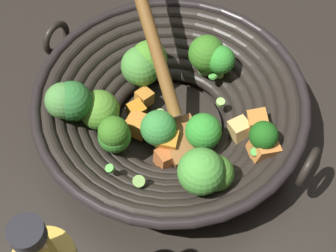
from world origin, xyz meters
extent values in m
plane|color=#28231E|center=(0.00, 0.00, 0.00)|extent=(4.00, 4.00, 0.00)
cylinder|color=black|center=(0.00, 0.00, 0.01)|extent=(0.15, 0.15, 0.01)
torus|color=black|center=(0.00, 0.00, 0.02)|extent=(0.20, 0.20, 0.02)
torus|color=black|center=(0.00, 0.00, 0.03)|extent=(0.23, 0.23, 0.02)
torus|color=black|center=(0.00, 0.00, 0.04)|extent=(0.25, 0.25, 0.02)
torus|color=black|center=(0.00, 0.00, 0.04)|extent=(0.28, 0.28, 0.02)
torus|color=black|center=(0.00, 0.00, 0.05)|extent=(0.30, 0.30, 0.02)
torus|color=black|center=(0.00, 0.00, 0.06)|extent=(0.33, 0.33, 0.02)
torus|color=black|center=(0.00, 0.00, 0.07)|extent=(0.36, 0.36, 0.02)
torus|color=black|center=(0.00, 0.00, 0.08)|extent=(0.38, 0.38, 0.01)
torus|color=black|center=(0.13, 0.15, 0.08)|extent=(0.05, 0.04, 0.05)
torus|color=black|center=(-0.13, -0.15, 0.08)|extent=(0.05, 0.04, 0.05)
cylinder|color=#579C37|center=(0.00, -0.10, 0.03)|extent=(0.03, 0.03, 0.02)
sphere|color=#56932E|center=(0.00, -0.10, 0.06)|extent=(0.06, 0.06, 0.06)
cylinder|color=#74AC51|center=(0.04, -0.08, 0.03)|extent=(0.02, 0.02, 0.02)
sphere|color=#39862C|center=(0.04, -0.08, 0.06)|extent=(0.04, 0.04, 0.04)
cylinder|color=#6CB43B|center=(0.00, -0.14, 0.07)|extent=(0.02, 0.02, 0.01)
sphere|color=#509243|center=(0.00, -0.14, 0.09)|extent=(0.05, 0.05, 0.05)
cylinder|color=#6EAB50|center=(-0.07, 0.06, 0.04)|extent=(0.03, 0.03, 0.02)
sphere|color=#397C21|center=(-0.07, 0.06, 0.07)|extent=(0.05, 0.05, 0.05)
cylinder|color=#6EAB3B|center=(0.08, 0.11, 0.07)|extent=(0.02, 0.02, 0.02)
sphere|color=#1D6018|center=(0.08, 0.11, 0.09)|extent=(0.04, 0.04, 0.04)
cylinder|color=#59993E|center=(0.00, -0.13, 0.06)|extent=(0.02, 0.02, 0.02)
sphere|color=#307632|center=(0.00, -0.13, 0.09)|extent=(0.05, 0.05, 0.05)
cylinder|color=#689A48|center=(0.03, -0.02, 0.02)|extent=(0.02, 0.02, 0.02)
sphere|color=#398E3D|center=(0.03, -0.02, 0.05)|extent=(0.05, 0.05, 0.05)
cylinder|color=#6B9F3C|center=(0.04, -0.08, 0.05)|extent=(0.02, 0.02, 0.02)
sphere|color=#3B7921|center=(0.04, -0.08, 0.07)|extent=(0.04, 0.04, 0.04)
cylinder|color=#85C257|center=(-0.08, -0.03, 0.02)|extent=(0.03, 0.03, 0.02)
sphere|color=#4F993C|center=(-0.08, -0.03, 0.06)|extent=(0.06, 0.06, 0.06)
cylinder|color=#6FA540|center=(-0.08, -0.02, 0.03)|extent=(0.03, 0.02, 0.02)
sphere|color=#539D2F|center=(-0.08, -0.02, 0.06)|extent=(0.05, 0.05, 0.05)
cylinder|color=#7CBD5B|center=(0.13, 0.04, 0.06)|extent=(0.03, 0.03, 0.02)
sphere|color=#4E922F|center=(0.13, 0.04, 0.08)|extent=(0.04, 0.04, 0.04)
cylinder|color=#78C349|center=(0.05, 0.04, 0.03)|extent=(0.02, 0.02, 0.02)
sphere|color=green|center=(0.05, 0.04, 0.06)|extent=(0.05, 0.05, 0.05)
cylinder|color=#61A341|center=(0.13, 0.02, 0.06)|extent=(0.02, 0.02, 0.02)
sphere|color=#4FA43C|center=(0.13, 0.02, 0.10)|extent=(0.06, 0.06, 0.06)
cylinder|color=#86C352|center=(-0.06, 0.08, 0.05)|extent=(0.02, 0.02, 0.02)
sphere|color=green|center=(-0.06, 0.08, 0.08)|extent=(0.04, 0.04, 0.04)
cube|color=#C67830|center=(0.05, 0.11, 0.07)|extent=(0.03, 0.03, 0.03)
cube|color=orange|center=(0.01, -0.05, 0.04)|extent=(0.04, 0.04, 0.03)
cube|color=orange|center=(-0.04, -0.03, 0.03)|extent=(0.03, 0.03, 0.02)
cube|color=orange|center=(0.09, 0.11, 0.07)|extent=(0.03, 0.04, 0.04)
cube|color=#EBB868|center=(0.05, 0.09, 0.05)|extent=(0.03, 0.03, 0.03)
cube|color=#C5791D|center=(-0.01, -0.05, 0.04)|extent=(0.03, 0.03, 0.02)
cube|color=#C56933|center=(0.07, -0.02, 0.03)|extent=(0.04, 0.03, 0.03)
cube|color=#BF7B22|center=(0.05, -0.01, 0.04)|extent=(0.04, 0.03, 0.03)
cylinder|color=#56B247|center=(0.10, 0.09, 0.08)|extent=(0.01, 0.01, 0.01)
cylinder|color=#6BC651|center=(-0.07, 0.06, 0.05)|extent=(0.02, 0.02, 0.01)
cylinder|color=#56B247|center=(-0.07, -0.01, 0.04)|extent=(0.01, 0.01, 0.01)
cylinder|color=#6BC651|center=(0.01, -0.12, 0.07)|extent=(0.02, 0.02, 0.01)
cylinder|color=#99D166|center=(0.11, -0.06, 0.07)|extent=(0.02, 0.02, 0.01)
cylinder|color=#99D166|center=(0.05, -0.09, 0.06)|extent=(0.01, 0.01, 0.01)
cylinder|color=#99D166|center=(-0.01, -0.01, 0.03)|extent=(0.01, 0.01, 0.00)
cylinder|color=#99D166|center=(0.00, 0.07, 0.05)|extent=(0.02, 0.01, 0.01)
cylinder|color=#56B247|center=(-0.05, 0.07, 0.05)|extent=(0.02, 0.02, 0.01)
cylinder|color=#56B247|center=(0.10, -0.09, 0.07)|extent=(0.01, 0.01, 0.01)
cube|color=brown|center=(0.05, 0.01, 0.04)|extent=(0.08, 0.07, 0.01)
cylinder|color=brown|center=(-0.07, -0.02, 0.13)|extent=(0.20, 0.06, 0.16)
cylinder|color=gold|center=(0.24, -0.14, 0.22)|extent=(0.03, 0.03, 0.05)
cylinder|color=black|center=(0.24, -0.14, 0.25)|extent=(0.03, 0.03, 0.01)
camera|label=1|loc=(0.38, -0.06, 0.59)|focal=51.05mm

